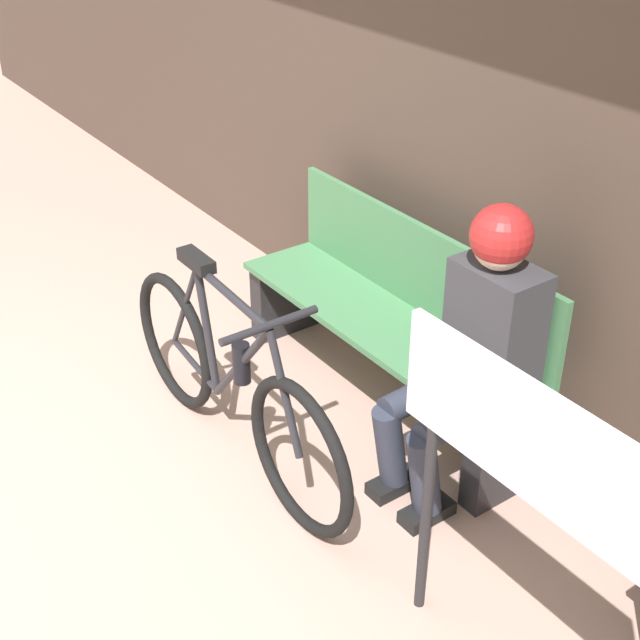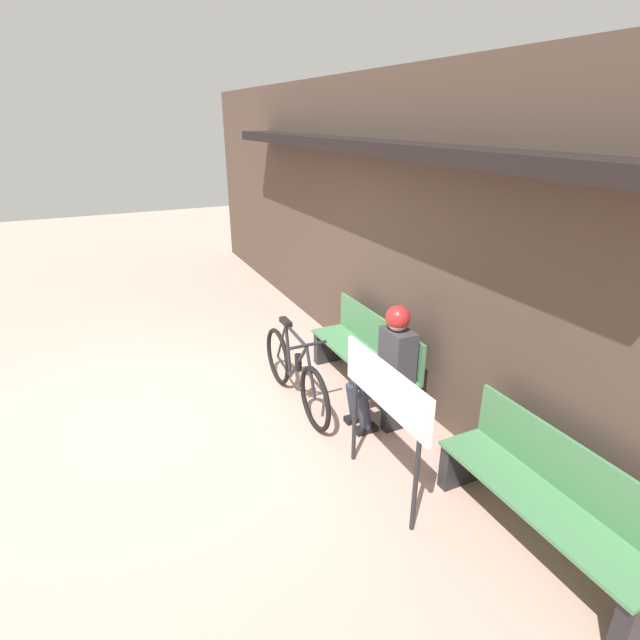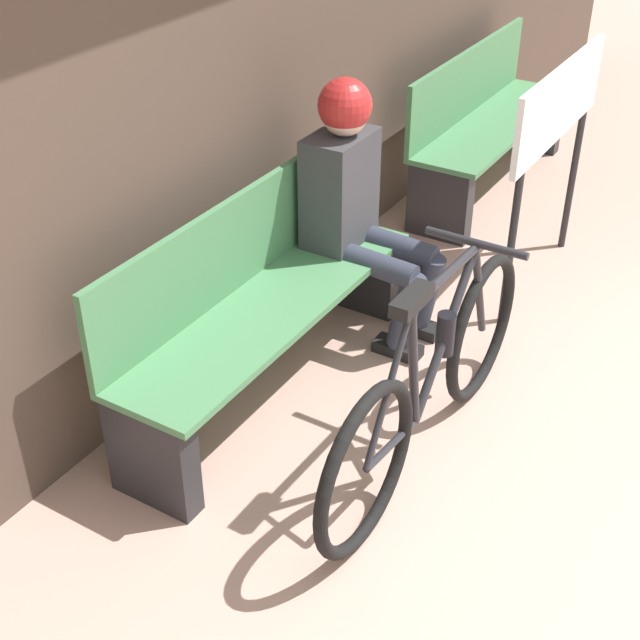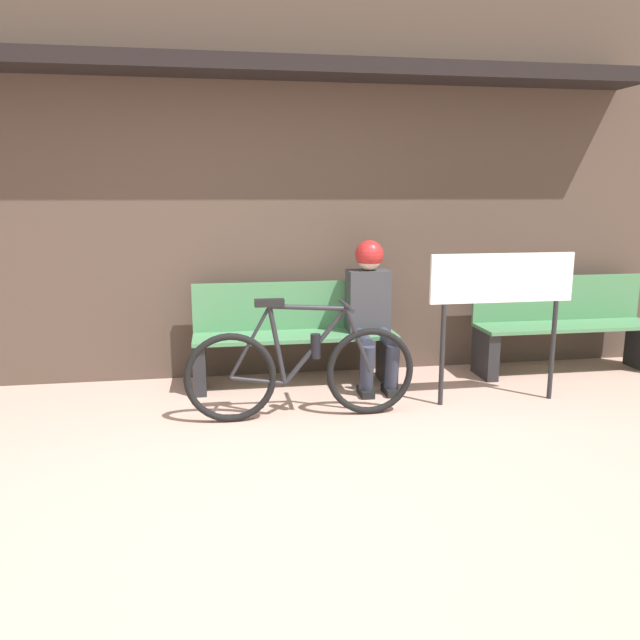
# 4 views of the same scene
# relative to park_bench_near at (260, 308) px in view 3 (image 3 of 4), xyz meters

# --- Properties ---
(park_bench_near) EXTENTS (1.64, 0.42, 0.83)m
(park_bench_near) POSITION_rel_park_bench_near_xyz_m (0.00, 0.00, 0.00)
(park_bench_near) COLOR #477F51
(park_bench_near) RESTS_ON ground_plane
(bicycle) EXTENTS (1.61, 0.40, 0.86)m
(bicycle) POSITION_rel_park_bench_near_xyz_m (-0.05, -0.79, -0.04)
(bicycle) COLOR black
(bicycle) RESTS_ON ground_plane
(person_seated) EXTENTS (0.34, 0.60, 1.18)m
(person_seated) POSITION_rel_park_bench_near_xyz_m (0.61, -0.11, 0.29)
(person_seated) COLOR #2D3342
(person_seated) RESTS_ON ground_plane
(park_bench_far) EXTENTS (1.59, 0.42, 0.83)m
(park_bench_far) POSITION_rel_park_bench_near_xyz_m (2.39, -0.00, -0.00)
(park_bench_far) COLOR #477F51
(park_bench_far) RESTS_ON ground_plane
(signboard) EXTENTS (1.10, 0.04, 1.13)m
(signboard) POSITION_rel_park_bench_near_xyz_m (1.45, -0.69, 0.48)
(signboard) COLOR #232326
(signboard) RESTS_ON ground_plane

